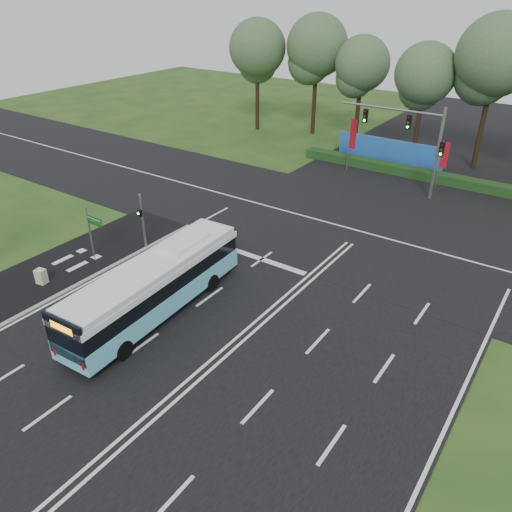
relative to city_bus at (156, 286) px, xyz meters
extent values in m
plane|color=#224717|center=(4.55, 2.59, -1.61)|extent=(120.00, 120.00, 0.00)
cube|color=black|center=(4.55, 2.59, -1.59)|extent=(20.00, 120.00, 0.04)
cube|color=black|center=(4.55, 14.59, -1.58)|extent=(120.00, 14.00, 0.05)
cube|color=black|center=(-7.95, -0.41, -1.58)|extent=(5.00, 18.00, 0.06)
cube|color=gray|center=(-5.55, -0.41, -1.55)|extent=(0.25, 18.00, 0.12)
cube|color=#5EC4DB|center=(0.00, 0.02, -0.62)|extent=(2.92, 11.23, 1.02)
cube|color=black|center=(0.00, 0.02, -1.08)|extent=(2.89, 11.18, 0.28)
cube|color=black|center=(0.00, 0.02, 0.31)|extent=(2.82, 11.06, 0.88)
cube|color=white|center=(0.00, 0.02, 0.87)|extent=(2.92, 11.23, 0.32)
cube|color=white|center=(0.00, 0.02, 1.19)|extent=(2.85, 10.79, 0.32)
cube|color=white|center=(-0.13, 2.33, 1.47)|extent=(1.63, 2.86, 0.23)
cube|color=black|center=(0.30, -5.48, 0.36)|extent=(2.25, 0.24, 2.04)
cube|color=orange|center=(0.30, -5.52, 1.01)|extent=(1.30, 0.13, 0.32)
cylinder|color=black|center=(-1.25, 3.10, -1.13)|extent=(0.31, 0.98, 0.96)
cylinder|color=black|center=(0.90, 3.22, -1.13)|extent=(0.31, 0.98, 0.96)
cylinder|color=black|center=(-0.89, -3.56, -1.13)|extent=(0.31, 0.98, 0.96)
cylinder|color=black|center=(1.27, -3.44, -1.13)|extent=(0.31, 0.98, 0.96)
cylinder|color=gray|center=(-5.65, 4.64, 0.24)|extent=(0.15, 0.15, 3.69)
cube|color=black|center=(-5.65, 4.46, 0.92)|extent=(0.35, 0.29, 0.42)
sphere|color=#19F233|center=(-5.65, 4.36, 0.92)|extent=(0.15, 0.15, 0.15)
cylinder|color=gray|center=(-7.28, 1.88, 0.12)|extent=(0.10, 0.10, 3.46)
cube|color=#0D4C17|center=(-6.63, 1.86, 1.24)|extent=(1.30, 0.11, 0.26)
cube|color=#0D4C17|center=(-6.63, 1.86, 0.94)|extent=(1.30, 0.11, 0.19)
cube|color=white|center=(-6.63, 1.82, 1.24)|extent=(1.21, 0.06, 0.03)
cube|color=beige|center=(-7.34, -1.70, -1.15)|extent=(0.63, 0.55, 0.91)
cylinder|color=gray|center=(-1.62, 25.30, 0.76)|extent=(0.07, 0.07, 4.73)
cube|color=#A20D1A|center=(-1.28, 25.22, 1.76)|extent=(0.62, 0.19, 2.52)
cylinder|color=gray|center=(6.19, 25.61, 0.37)|extent=(0.06, 0.06, 3.96)
cube|color=#A20D1A|center=(6.47, 25.68, 1.21)|extent=(0.52, 0.18, 2.11)
cylinder|color=gray|center=(6.55, 23.09, 1.89)|extent=(0.24, 0.24, 7.00)
cylinder|color=gray|center=(2.55, 23.09, 4.79)|extent=(8.00, 0.16, 0.16)
cube|color=black|center=(4.05, 23.09, 3.99)|extent=(0.32, 0.28, 1.05)
cube|color=black|center=(0.55, 23.09, 3.99)|extent=(0.32, 0.28, 1.05)
cube|color=black|center=(6.80, 23.09, 2.39)|extent=(0.32, 0.28, 1.05)
cube|color=#183814|center=(4.55, 27.09, -1.21)|extent=(22.00, 1.20, 0.80)
cube|color=blue|center=(0.55, 29.59, -0.51)|extent=(10.00, 0.30, 2.20)
cylinder|color=black|center=(-16.30, 32.51, 2.49)|extent=(0.44, 0.44, 8.20)
sphere|color=#345431|center=(-16.30, 32.51, 7.03)|extent=(6.04, 6.04, 6.04)
cylinder|color=black|center=(-10.25, 34.56, 2.69)|extent=(0.44, 0.44, 8.60)
sphere|color=#345431|center=(-10.25, 34.56, 7.44)|extent=(6.33, 6.33, 6.33)
cylinder|color=black|center=(-5.05, 34.42, 2.07)|extent=(0.44, 0.44, 7.35)
sphere|color=#345431|center=(-5.05, 34.42, 6.13)|extent=(5.42, 5.42, 5.42)
cylinder|color=black|center=(1.99, 32.18, 2.06)|extent=(0.44, 0.44, 7.34)
sphere|color=#345431|center=(1.99, 32.18, 6.12)|extent=(5.41, 5.41, 5.41)
cylinder|color=black|center=(7.44, 32.64, 2.94)|extent=(0.44, 0.44, 9.09)
sphere|color=#345431|center=(7.44, 32.64, 7.96)|extent=(6.70, 6.70, 6.70)
camera|label=1|loc=(16.05, -14.37, 13.36)|focal=35.00mm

